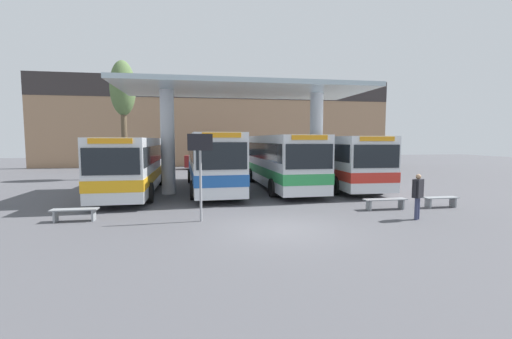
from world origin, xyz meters
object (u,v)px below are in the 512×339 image
at_px(waiting_bench_far_platform, 441,200).
at_px(transit_bus_left_bay, 134,162).
at_px(pedestrian_waiting, 418,192).
at_px(transit_bus_right_bay, 279,159).
at_px(transit_bus_center_bay, 211,159).
at_px(transit_bus_far_right_bay, 337,159).
at_px(parked_car_street, 208,159).
at_px(waiting_bench_near_pillar, 75,212).
at_px(poplar_tree_behind_left, 123,92).
at_px(info_sign_platform, 200,160).
at_px(waiting_bench_mid_platform, 385,201).

bearing_deg(waiting_bench_far_platform, transit_bus_left_bay, 154.31).
bearing_deg(pedestrian_waiting, transit_bus_right_bay, 76.96).
distance_m(transit_bus_center_bay, transit_bus_far_right_bay, 7.91).
bearing_deg(parked_car_street, waiting_bench_far_platform, -64.83).
bearing_deg(waiting_bench_near_pillar, pedestrian_waiting, -8.59).
xyz_separation_m(transit_bus_right_bay, transit_bus_far_right_bay, (3.75, -0.01, -0.02)).
bearing_deg(poplar_tree_behind_left, transit_bus_far_right_bay, -25.42).
height_order(info_sign_platform, pedestrian_waiting, info_sign_platform).
relative_size(pedestrian_waiting, parked_car_street, 0.36).
xyz_separation_m(waiting_bench_far_platform, pedestrian_waiting, (-2.47, -1.89, 0.71)).
bearing_deg(transit_bus_center_bay, waiting_bench_far_platform, 140.39).
height_order(transit_bus_far_right_bay, parked_car_street, transit_bus_far_right_bay).
bearing_deg(transit_bus_center_bay, waiting_bench_mid_platform, 131.31).
height_order(transit_bus_far_right_bay, waiting_bench_far_platform, transit_bus_far_right_bay).
bearing_deg(info_sign_platform, waiting_bench_near_pillar, 170.28).
distance_m(transit_bus_center_bay, transit_bus_right_bay, 4.16).
bearing_deg(info_sign_platform, pedestrian_waiting, -7.94).
bearing_deg(waiting_bench_far_platform, transit_bus_right_bay, 127.29).
distance_m(transit_bus_far_right_bay, poplar_tree_behind_left, 16.36).
height_order(waiting_bench_mid_platform, waiting_bench_far_platform, same).
distance_m(transit_bus_right_bay, pedestrian_waiting, 9.69).
relative_size(transit_bus_center_bay, waiting_bench_mid_platform, 6.10).
relative_size(waiting_bench_near_pillar, parked_car_street, 0.35).
distance_m(transit_bus_left_bay, waiting_bench_near_pillar, 6.94).
distance_m(transit_bus_center_bay, pedestrian_waiting, 11.78).
bearing_deg(transit_bus_left_bay, pedestrian_waiting, 142.59).
relative_size(transit_bus_left_bay, waiting_bench_near_pillar, 6.82).
xyz_separation_m(transit_bus_left_bay, pedestrian_waiting, (11.54, -8.63, -0.67)).
xyz_separation_m(waiting_bench_near_pillar, poplar_tree_behind_left, (-0.94, 13.98, 6.20)).
distance_m(transit_bus_center_bay, waiting_bench_mid_platform, 10.31).
bearing_deg(transit_bus_far_right_bay, waiting_bench_mid_platform, 85.05).
relative_size(transit_bus_right_bay, waiting_bench_mid_platform, 5.85).
bearing_deg(transit_bus_center_bay, pedestrian_waiting, 125.59).
distance_m(waiting_bench_near_pillar, waiting_bench_far_platform, 14.97).
height_order(waiting_bench_near_pillar, poplar_tree_behind_left, poplar_tree_behind_left).
xyz_separation_m(transit_bus_center_bay, waiting_bench_far_platform, (9.69, -7.38, -1.50)).
bearing_deg(pedestrian_waiting, poplar_tree_behind_left, 98.73).
bearing_deg(transit_bus_far_right_bay, transit_bus_left_bay, 4.37).
relative_size(transit_bus_far_right_bay, waiting_bench_near_pillar, 6.53).
height_order(waiting_bench_near_pillar, parked_car_street, parked_car_street).
relative_size(transit_bus_right_bay, pedestrian_waiting, 6.44).
bearing_deg(info_sign_platform, transit_bus_left_bay, 115.49).
bearing_deg(waiting_bench_mid_platform, transit_bus_far_right_bay, 83.15).
relative_size(transit_bus_far_right_bay, pedestrian_waiting, 6.18).
bearing_deg(poplar_tree_behind_left, transit_bus_center_bay, -46.67).
distance_m(transit_bus_right_bay, waiting_bench_near_pillar, 12.00).
relative_size(waiting_bench_near_pillar, waiting_bench_mid_platform, 0.86).
distance_m(poplar_tree_behind_left, parked_car_street, 11.48).
height_order(waiting_bench_mid_platform, pedestrian_waiting, pedestrian_waiting).
bearing_deg(transit_bus_left_bay, transit_bus_center_bay, -172.12).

